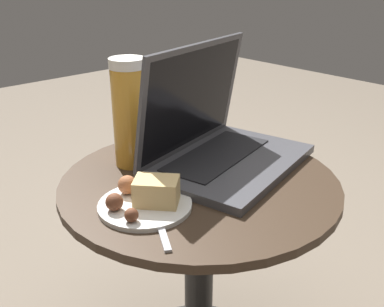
{
  "coord_description": "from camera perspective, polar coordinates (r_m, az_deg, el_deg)",
  "views": [
    {
      "loc": [
        -0.58,
        -0.61,
        0.93
      ],
      "look_at": [
        -0.03,
        -0.01,
        0.58
      ],
      "focal_mm": 42.0,
      "sensor_mm": 36.0,
      "label": 1
    }
  ],
  "objects": [
    {
      "name": "beer_glass",
      "position": [
        0.98,
        -7.89,
        5.11
      ],
      "size": [
        0.08,
        0.08,
        0.24
      ],
      "color": "gold",
      "rests_on": "table"
    },
    {
      "name": "laptop",
      "position": [
        1.0,
        3.27,
        1.65
      ],
      "size": [
        0.41,
        0.33,
        0.26
      ],
      "color": "#47474C",
      "rests_on": "table"
    },
    {
      "name": "table",
      "position": [
        1.02,
        0.9,
        -10.91
      ],
      "size": [
        0.58,
        0.58,
        0.51
      ],
      "color": "black",
      "rests_on": "ground_plane"
    },
    {
      "name": "fork",
      "position": [
        0.8,
        -4.34,
        -8.25
      ],
      "size": [
        0.1,
        0.16,
        0.0
      ],
      "color": "#B2B2B7",
      "rests_on": "table"
    },
    {
      "name": "snack_plate",
      "position": [
        0.83,
        -5.89,
        -5.69
      ],
      "size": [
        0.17,
        0.17,
        0.06
      ],
      "color": "silver",
      "rests_on": "table"
    }
  ]
}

